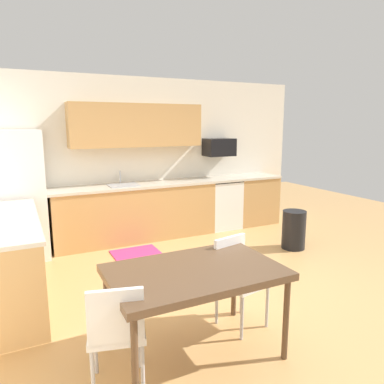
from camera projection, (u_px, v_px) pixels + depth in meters
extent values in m
plane|color=tan|center=(229.00, 289.00, 4.28)|extent=(12.00, 12.00, 0.00)
cube|color=silver|center=(151.00, 157.00, 6.37)|extent=(5.80, 0.10, 2.70)
cube|color=tan|center=(136.00, 213.00, 6.05)|extent=(2.70, 0.60, 0.90)
cube|color=tan|center=(253.00, 200.00, 7.08)|extent=(0.85, 0.60, 0.90)
cube|color=tan|center=(10.00, 263.00, 3.90)|extent=(0.60, 2.00, 0.90)
cube|color=beige|center=(158.00, 184.00, 6.14)|extent=(4.80, 0.64, 0.04)
cube|color=beige|center=(6.00, 221.00, 3.82)|extent=(0.64, 2.00, 0.04)
cube|color=tan|center=(137.00, 125.00, 5.94)|extent=(2.20, 0.34, 0.70)
cube|color=white|center=(16.00, 196.00, 5.12)|extent=(0.76, 0.70, 1.84)
cube|color=white|center=(221.00, 204.00, 6.77)|extent=(0.60, 0.60, 0.88)
cube|color=black|center=(221.00, 180.00, 6.69)|extent=(0.60, 0.60, 0.03)
cube|color=black|center=(219.00, 147.00, 6.66)|extent=(0.54, 0.36, 0.32)
cube|color=#A5A8AD|center=(124.00, 189.00, 5.88)|extent=(0.48, 0.40, 0.14)
cylinder|color=#B2B5BA|center=(120.00, 178.00, 6.01)|extent=(0.02, 0.02, 0.24)
cube|color=brown|center=(195.00, 272.00, 2.95)|extent=(1.40, 0.90, 0.06)
cylinder|color=brown|center=(135.00, 365.00, 2.40)|extent=(0.05, 0.05, 0.70)
cylinder|color=brown|center=(286.00, 319.00, 2.95)|extent=(0.05, 0.05, 0.70)
cylinder|color=brown|center=(107.00, 311.00, 3.08)|extent=(0.05, 0.05, 0.70)
cylinder|color=brown|center=(234.00, 282.00, 3.64)|extent=(0.05, 0.05, 0.70)
cube|color=white|center=(242.00, 282.00, 3.43)|extent=(0.47, 0.47, 0.05)
cube|color=white|center=(230.00, 256.00, 3.54)|extent=(0.38, 0.11, 0.40)
cylinder|color=#B2B2B7|center=(242.00, 318.00, 3.24)|extent=(0.03, 0.03, 0.42)
cylinder|color=#B2B2B7|center=(267.00, 306.00, 3.45)|extent=(0.03, 0.03, 0.42)
cylinder|color=#B2B2B7|center=(217.00, 303.00, 3.51)|extent=(0.03, 0.03, 0.42)
cylinder|color=#B2B2B7|center=(241.00, 293.00, 3.71)|extent=(0.03, 0.03, 0.42)
cube|color=white|center=(117.00, 330.00, 2.63)|extent=(0.49, 0.49, 0.05)
cube|color=white|center=(116.00, 317.00, 2.42)|extent=(0.38, 0.13, 0.40)
cylinder|color=#B2B2B7|center=(140.00, 343.00, 2.87)|extent=(0.03, 0.03, 0.42)
cylinder|color=#B2B2B7|center=(96.00, 348.00, 2.80)|extent=(0.03, 0.03, 0.42)
cylinder|color=#B2B2B7|center=(143.00, 371.00, 2.54)|extent=(0.03, 0.03, 0.42)
cylinder|color=#B2B2B7|center=(93.00, 378.00, 2.48)|extent=(0.03, 0.03, 0.42)
cylinder|color=black|center=(294.00, 230.00, 5.63)|extent=(0.36, 0.36, 0.60)
cube|color=#CC3372|center=(136.00, 253.00, 5.46)|extent=(0.70, 0.50, 0.01)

